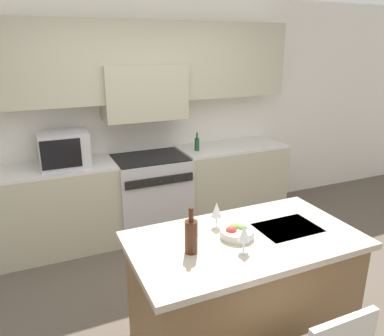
% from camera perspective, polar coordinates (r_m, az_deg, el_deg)
% --- Properties ---
extents(ground_plane, '(10.00, 10.00, 0.00)m').
position_cam_1_polar(ground_plane, '(3.34, 3.77, -21.95)').
color(ground_plane, brown).
extents(back_cabinetry, '(10.00, 0.46, 2.70)m').
position_cam_1_polar(back_cabinetry, '(4.42, -7.87, 10.88)').
color(back_cabinetry, silver).
rests_on(back_cabinetry, ground_plane).
extents(back_counter, '(3.52, 0.62, 0.95)m').
position_cam_1_polar(back_counter, '(4.47, -6.34, -3.89)').
color(back_counter, '#B2AD93').
rests_on(back_counter, ground_plane).
extents(range_stove, '(0.83, 0.70, 0.93)m').
position_cam_1_polar(range_stove, '(4.45, -6.25, -4.07)').
color(range_stove, '#B7B7BC').
rests_on(range_stove, ground_plane).
extents(microwave, '(0.49, 0.40, 0.36)m').
position_cam_1_polar(microwave, '(4.10, -18.96, 2.77)').
color(microwave, '#B7B7BC').
rests_on(microwave, back_counter).
extents(kitchen_island, '(1.60, 0.88, 0.89)m').
position_cam_1_polar(kitchen_island, '(2.88, 7.71, -18.14)').
color(kitchen_island, brown).
rests_on(kitchen_island, ground_plane).
extents(wine_bottle, '(0.08, 0.08, 0.31)m').
position_cam_1_polar(wine_bottle, '(2.39, -0.13, -10.28)').
color(wine_bottle, '#422314').
rests_on(wine_bottle, kitchen_island).
extents(wine_glass_near, '(0.08, 0.08, 0.19)m').
position_cam_1_polar(wine_glass_near, '(2.41, 7.95, -9.92)').
color(wine_glass_near, white).
rests_on(wine_glass_near, kitchen_island).
extents(wine_glass_far, '(0.08, 0.08, 0.19)m').
position_cam_1_polar(wine_glass_far, '(2.71, 3.77, -6.49)').
color(wine_glass_far, white).
rests_on(wine_glass_far, kitchen_island).
extents(fruit_bowl, '(0.23, 0.23, 0.09)m').
position_cam_1_polar(fruit_bowl, '(2.63, 6.76, -9.68)').
color(fruit_bowl, silver).
rests_on(fruit_bowl, kitchen_island).
extents(oil_bottle_on_counter, '(0.06, 0.06, 0.22)m').
position_cam_1_polar(oil_bottle_on_counter, '(4.46, 0.76, 3.70)').
color(oil_bottle_on_counter, '#194723').
rests_on(oil_bottle_on_counter, back_counter).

